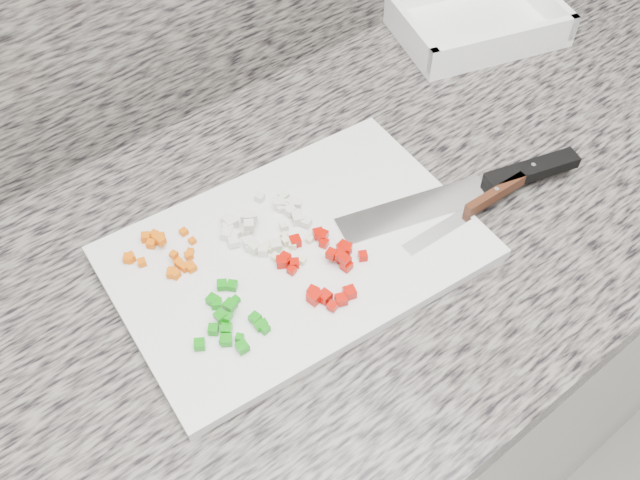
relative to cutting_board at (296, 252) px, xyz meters
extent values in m
cube|color=white|center=(-0.03, 0.01, -0.48)|extent=(3.92, 0.62, 0.86)
cube|color=#67625B|center=(-0.03, 0.01, -0.03)|extent=(3.96, 0.64, 0.04)
cube|color=silver|center=(0.00, 0.00, 0.00)|extent=(0.44, 0.32, 0.01)
cube|color=#D55704|center=(-0.11, 0.07, 0.01)|extent=(0.01, 0.01, 0.01)
cube|color=#D55704|center=(-0.13, 0.11, 0.01)|extent=(0.01, 0.01, 0.01)
cube|color=#D55704|center=(-0.16, 0.11, 0.01)|extent=(0.01, 0.01, 0.01)
cube|color=#D55704|center=(-0.12, 0.07, 0.01)|extent=(0.01, 0.01, 0.01)
cube|color=#D55704|center=(-0.12, 0.10, 0.02)|extent=(0.01, 0.01, 0.01)
cube|color=#D55704|center=(-0.12, 0.12, 0.01)|extent=(0.01, 0.01, 0.01)
cube|color=#D55704|center=(-0.12, 0.05, 0.01)|extent=(0.01, 0.01, 0.01)
cube|color=#D55704|center=(-0.12, 0.07, 0.02)|extent=(0.01, 0.01, 0.01)
cube|color=#D55704|center=(-0.13, 0.05, 0.01)|extent=(0.01, 0.01, 0.01)
cube|color=#D55704|center=(-0.13, 0.06, 0.01)|extent=(0.01, 0.01, 0.01)
cube|color=#D55704|center=(-0.12, 0.06, 0.01)|extent=(0.01, 0.01, 0.01)
cube|color=#D55704|center=(-0.12, 0.11, 0.01)|extent=(0.01, 0.01, 0.01)
cube|color=#D55704|center=(-0.13, 0.12, 0.01)|extent=(0.01, 0.01, 0.01)
cube|color=#D55704|center=(-0.16, 0.11, 0.01)|extent=(0.02, 0.02, 0.01)
cube|color=#D55704|center=(-0.09, 0.08, 0.01)|extent=(0.01, 0.01, 0.01)
cube|color=#D55704|center=(-0.12, 0.11, 0.01)|extent=(0.01, 0.01, 0.01)
cube|color=#D55704|center=(-0.10, 0.07, 0.01)|extent=(0.01, 0.01, 0.01)
cube|color=#D55704|center=(-0.13, 0.06, 0.01)|extent=(0.01, 0.01, 0.01)
cube|color=#D55704|center=(-0.11, 0.05, 0.01)|extent=(0.01, 0.01, 0.01)
cube|color=#D55704|center=(-0.15, 0.09, 0.01)|extent=(0.01, 0.01, 0.01)
cube|color=#D55704|center=(-0.09, 0.10, 0.01)|extent=(0.01, 0.01, 0.01)
cube|color=#D55704|center=(-0.09, 0.10, 0.01)|extent=(0.01, 0.01, 0.01)
cube|color=#D55704|center=(-0.11, 0.05, 0.01)|extent=(0.01, 0.01, 0.01)
cube|color=beige|center=(0.03, 0.02, 0.01)|extent=(0.01, 0.01, 0.01)
cube|color=beige|center=(0.03, 0.02, 0.01)|extent=(0.02, 0.02, 0.01)
cube|color=beige|center=(-0.05, 0.06, 0.01)|extent=(0.02, 0.02, 0.01)
cube|color=beige|center=(0.02, 0.06, 0.01)|extent=(0.01, 0.01, 0.01)
cube|color=beige|center=(0.03, 0.03, 0.01)|extent=(0.02, 0.02, 0.01)
cube|color=beige|center=(-0.04, 0.04, 0.01)|extent=(0.01, 0.01, 0.01)
cube|color=beige|center=(0.03, 0.06, 0.01)|extent=(0.01, 0.01, 0.01)
cube|color=beige|center=(0.02, 0.07, 0.01)|extent=(0.02, 0.02, 0.01)
cube|color=beige|center=(-0.02, 0.01, 0.01)|extent=(0.02, 0.02, 0.01)
cube|color=beige|center=(0.04, 0.05, 0.01)|extent=(0.02, 0.02, 0.01)
cube|color=beige|center=(-0.05, 0.05, 0.01)|extent=(0.02, 0.02, 0.01)
cube|color=beige|center=(-0.05, 0.06, 0.01)|extent=(0.01, 0.01, 0.01)
cube|color=beige|center=(-0.02, 0.06, 0.02)|extent=(0.01, 0.01, 0.01)
cube|color=beige|center=(-0.03, 0.06, 0.01)|extent=(0.02, 0.02, 0.01)
cube|color=beige|center=(-0.04, 0.08, 0.01)|extent=(0.01, 0.01, 0.01)
cube|color=beige|center=(-0.03, 0.05, 0.02)|extent=(0.02, 0.02, 0.01)
cube|color=beige|center=(-0.04, 0.08, 0.01)|extent=(0.01, 0.01, 0.01)
cube|color=beige|center=(-0.04, 0.03, 0.01)|extent=(0.01, 0.01, 0.01)
cube|color=beige|center=(-0.03, 0.02, 0.01)|extent=(0.02, 0.02, 0.01)
cube|color=beige|center=(-0.04, 0.03, 0.01)|extent=(0.01, 0.01, 0.01)
cube|color=beige|center=(0.03, 0.05, 0.01)|extent=(0.01, 0.01, 0.01)
cube|color=beige|center=(0.01, 0.09, 0.01)|extent=(0.01, 0.01, 0.01)
cube|color=beige|center=(0.03, 0.04, 0.01)|extent=(0.02, 0.02, 0.01)
cube|color=beige|center=(0.04, 0.06, 0.01)|extent=(0.01, 0.01, 0.01)
cube|color=beige|center=(0.01, 0.03, 0.01)|extent=(0.01, 0.01, 0.01)
cube|color=beige|center=(-0.02, 0.07, 0.02)|extent=(0.02, 0.02, 0.01)
cube|color=beige|center=(-0.05, 0.07, 0.01)|extent=(0.01, 0.01, 0.01)
cube|color=beige|center=(0.04, 0.07, 0.01)|extent=(0.01, 0.01, 0.01)
cube|color=#0D800B|center=(-0.11, -0.03, 0.02)|extent=(0.02, 0.02, 0.01)
cube|color=#0D800B|center=(-0.13, -0.07, 0.01)|extent=(0.01, 0.01, 0.01)
cube|color=#0D800B|center=(-0.09, -0.06, 0.01)|extent=(0.01, 0.01, 0.01)
cube|color=#0D800B|center=(-0.14, -0.04, 0.01)|extent=(0.01, 0.01, 0.01)
cube|color=#0D800B|center=(-0.12, 0.00, 0.01)|extent=(0.01, 0.01, 0.01)
cube|color=#0D800B|center=(-0.13, -0.06, 0.01)|extent=(0.02, 0.02, 0.01)
cube|color=#0D800B|center=(-0.14, -0.05, 0.01)|extent=(0.01, 0.01, 0.01)
cube|color=#0D800B|center=(-0.10, -0.02, 0.01)|extent=(0.01, 0.01, 0.01)
cube|color=#0D800B|center=(-0.09, -0.07, 0.01)|extent=(0.01, 0.01, 0.01)
cube|color=#0D800B|center=(-0.12, -0.01, 0.01)|extent=(0.02, 0.02, 0.01)
cube|color=#0D800B|center=(-0.12, -0.06, 0.01)|extent=(0.01, 0.01, 0.01)
cube|color=#0D800B|center=(-0.10, 0.01, 0.01)|extent=(0.02, 0.02, 0.01)
cube|color=#0D800B|center=(-0.13, -0.03, 0.02)|extent=(0.01, 0.01, 0.01)
cube|color=#0D800B|center=(-0.16, -0.04, 0.01)|extent=(0.02, 0.02, 0.01)
cube|color=#0D800B|center=(-0.10, -0.06, 0.01)|extent=(0.01, 0.01, 0.01)
cube|color=#0D800B|center=(-0.12, -0.04, 0.02)|extent=(0.01, 0.01, 0.01)
cube|color=#0D800B|center=(-0.13, -0.05, 0.01)|extent=(0.02, 0.02, 0.01)
cube|color=#0D800B|center=(-0.09, 0.00, 0.01)|extent=(0.02, 0.02, 0.01)
cube|color=#0D800B|center=(-0.10, -0.05, 0.01)|extent=(0.01, 0.01, 0.01)
cube|color=#A70A02|center=(-0.03, -0.07, 0.01)|extent=(0.02, 0.02, 0.01)
cube|color=#A70A02|center=(0.03, -0.06, 0.01)|extent=(0.01, 0.01, 0.01)
cube|color=#A70A02|center=(0.03, -0.05, 0.02)|extent=(0.02, 0.02, 0.01)
cube|color=#A70A02|center=(0.03, -0.02, 0.01)|extent=(0.01, 0.01, 0.01)
cube|color=#A70A02|center=(0.03, -0.05, 0.01)|extent=(0.01, 0.01, 0.01)
cube|color=#A70A02|center=(-0.02, -0.08, 0.01)|extent=(0.01, 0.01, 0.01)
cube|color=#A70A02|center=(0.00, 0.01, 0.01)|extent=(0.02, 0.02, 0.01)
cube|color=#A70A02|center=(-0.02, -0.08, 0.01)|extent=(0.02, 0.02, 0.01)
cube|color=#A70A02|center=(-0.02, -0.02, 0.01)|extent=(0.01, 0.01, 0.01)
cube|color=#A70A02|center=(-0.02, -0.02, 0.01)|extent=(0.01, 0.01, 0.01)
cube|color=#A70A02|center=(0.04, -0.04, 0.01)|extent=(0.01, 0.01, 0.01)
cube|color=#A70A02|center=(0.04, -0.04, 0.01)|extent=(0.02, 0.02, 0.01)
cube|color=#A70A02|center=(0.03, -0.01, 0.01)|extent=(0.02, 0.02, 0.01)
cube|color=#A70A02|center=(0.01, -0.09, 0.01)|extent=(0.02, 0.02, 0.01)
cube|color=#A70A02|center=(-0.01, -0.09, 0.01)|extent=(0.02, 0.02, 0.01)
cube|color=#A70A02|center=(0.05, -0.06, 0.01)|extent=(0.01, 0.01, 0.01)
cube|color=#A70A02|center=(0.03, 0.00, 0.01)|extent=(0.02, 0.02, 0.01)
cube|color=#A70A02|center=(0.04, -0.04, 0.01)|extent=(0.02, 0.02, 0.01)
cube|color=#A70A02|center=(-0.03, -0.01, 0.01)|extent=(0.02, 0.02, 0.01)
cube|color=#A70A02|center=(0.03, -0.06, 0.02)|extent=(0.01, 0.01, 0.01)
cube|color=#A70A02|center=(-0.02, -0.06, 0.01)|extent=(0.01, 0.01, 0.01)
cube|color=#A70A02|center=(-0.02, -0.01, 0.01)|extent=(0.01, 0.01, 0.01)
cube|color=#A70A02|center=(-0.02, -0.07, 0.01)|extent=(0.02, 0.02, 0.01)
cube|color=#A70A02|center=(-0.02, -0.09, 0.01)|extent=(0.01, 0.01, 0.01)
cube|color=#A70A02|center=(0.02, -0.04, 0.02)|extent=(0.01, 0.01, 0.01)
cube|color=#A70A02|center=(-0.02, -0.01, 0.01)|extent=(0.01, 0.01, 0.01)
cube|color=#A70A02|center=(0.04, -0.03, 0.01)|extent=(0.01, 0.01, 0.01)
cube|color=beige|center=(-0.02, 0.00, 0.01)|extent=(0.01, 0.01, 0.01)
cube|color=beige|center=(0.02, 0.00, 0.01)|extent=(0.01, 0.01, 0.01)
cube|color=beige|center=(-0.02, 0.02, 0.01)|extent=(0.01, 0.01, 0.01)
cube|color=beige|center=(-0.02, 0.02, 0.01)|extent=(0.01, 0.01, 0.01)
cube|color=beige|center=(-0.03, -0.01, 0.01)|extent=(0.01, 0.01, 0.01)
cube|color=beige|center=(0.00, 0.02, 0.01)|extent=(0.01, 0.01, 0.01)
cube|color=beige|center=(-0.01, -0.02, 0.01)|extent=(0.01, 0.01, 0.01)
cube|color=beige|center=(-0.01, 0.00, 0.01)|extent=(0.01, 0.01, 0.01)
cube|color=beige|center=(0.00, 0.00, 0.01)|extent=(0.01, 0.01, 0.01)
cube|color=beige|center=(-0.01, 0.02, 0.01)|extent=(0.01, 0.01, 0.01)
cube|color=beige|center=(0.00, 0.01, 0.01)|extent=(0.01, 0.01, 0.01)
cube|color=beige|center=(-0.03, 0.00, 0.01)|extent=(0.01, 0.01, 0.01)
cube|color=beige|center=(-0.03, 0.02, 0.01)|extent=(0.01, 0.01, 0.01)
cube|color=beige|center=(0.00, 0.02, 0.01)|extent=(0.01, 0.01, 0.01)
cube|color=white|center=(0.15, -0.04, 0.01)|extent=(0.20, 0.10, 0.00)
cube|color=black|center=(0.31, -0.09, 0.02)|extent=(0.13, 0.06, 0.02)
cylinder|color=white|center=(0.31, -0.09, 0.02)|extent=(0.01, 0.01, 0.00)
cube|color=white|center=(0.15, -0.09, 0.01)|extent=(0.10, 0.02, 0.00)
cube|color=#462011|center=(0.24, -0.09, 0.02)|extent=(0.10, 0.01, 0.02)
cylinder|color=white|center=(0.24, -0.09, 0.02)|extent=(0.01, 0.01, 0.00)
cube|color=white|center=(0.50, 0.19, 0.00)|extent=(0.29, 0.24, 0.01)
cube|color=white|center=(0.47, 0.11, 0.02)|extent=(0.24, 0.09, 0.04)
cube|color=white|center=(0.38, 0.22, 0.02)|extent=(0.07, 0.17, 0.04)
camera|label=1|loc=(-0.30, -0.43, 0.66)|focal=40.00mm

